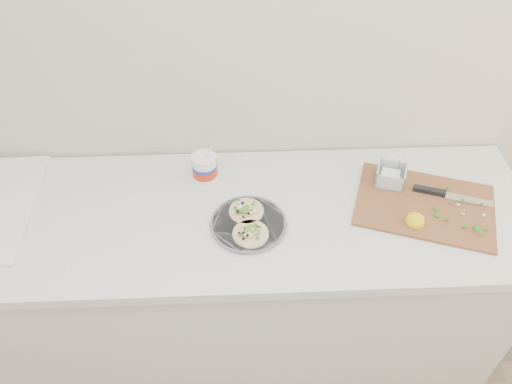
{
  "coord_description": "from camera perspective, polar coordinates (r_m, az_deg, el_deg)",
  "views": [
    {
      "loc": [
        0.19,
        0.23,
        2.17
      ],
      "look_at": [
        0.24,
        1.45,
        0.96
      ],
      "focal_mm": 35.0,
      "sensor_mm": 36.0,
      "label": 1
    }
  ],
  "objects": [
    {
      "name": "tub",
      "position": [
        1.82,
        -5.81,
        3.0
      ],
      "size": [
        0.09,
        0.09,
        0.21
      ],
      "rotation": [
        0.0,
        0.0,
        0.14
      ],
      "color": "white",
      "rests_on": "counter"
    },
    {
      "name": "taco_plate",
      "position": [
        1.68,
        -0.88,
        -3.46
      ],
      "size": [
        0.26,
        0.26,
        0.04
      ],
      "rotation": [
        0.0,
        0.0,
        -0.16
      ],
      "color": "slate",
      "rests_on": "counter"
    },
    {
      "name": "cutboard",
      "position": [
        1.85,
        18.55,
        -0.85
      ],
      "size": [
        0.55,
        0.46,
        0.07
      ],
      "rotation": [
        0.0,
        0.0,
        -0.33
      ],
      "color": "brown",
      "rests_on": "counter"
    },
    {
      "name": "counter",
      "position": [
        2.11,
        -6.74,
        -10.59
      ],
      "size": [
        2.44,
        0.66,
        0.9
      ],
      "color": "silver",
      "rests_on": "ground"
    }
  ]
}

